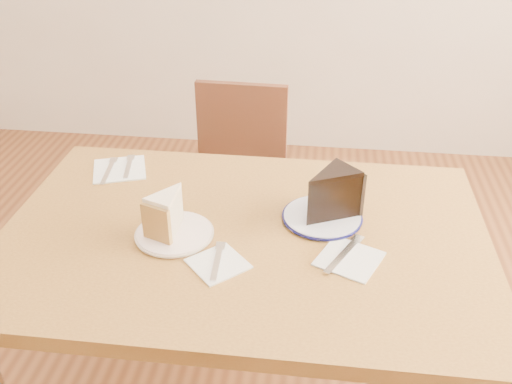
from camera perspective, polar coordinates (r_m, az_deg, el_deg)
The scene contains 13 objects.
table at distance 1.47m, azimuth -1.20°, elevation -7.12°, with size 1.20×0.80×0.75m.
chair_far at distance 2.16m, azimuth -1.98°, elevation 0.50°, with size 0.42×0.42×0.82m.
plate_cream at distance 1.41m, azimuth -8.15°, elevation -4.14°, with size 0.18×0.18×0.01m, color white.
plate_navy at distance 1.46m, azimuth 6.63°, elevation -2.50°, with size 0.20×0.20×0.01m, color white.
carrot_cake at distance 1.39m, azimuth -8.56°, elevation -2.03°, with size 0.07×0.10×0.09m, color beige, non-canonical shape.
chocolate_cake at distance 1.43m, azimuth 7.21°, elevation -0.52°, with size 0.10×0.14×0.11m, color black, non-canonical shape.
napkin_cream at distance 1.31m, azimuth -3.81°, elevation -7.16°, with size 0.12×0.12×0.00m, color white.
napkin_navy at distance 1.34m, azimuth 9.30°, elevation -6.60°, with size 0.13×0.13×0.00m, color white.
napkin_spare at distance 1.72m, azimuth -13.49°, elevation 2.22°, with size 0.15×0.15×0.00m, color white.
fork_cream at distance 1.31m, azimuth -3.91°, elevation -6.91°, with size 0.01×0.14×0.00m, color silver.
knife_navy at distance 1.34m, azimuth 8.76°, elevation -6.16°, with size 0.02×0.17×0.00m, color silver.
fork_spare at distance 1.72m, azimuth -12.63°, elevation 2.48°, with size 0.01×0.14×0.00m, color white.
knife_spare at distance 1.71m, azimuth -14.53°, elevation 2.04°, with size 0.01×0.16×0.00m, color silver.
Camera 1 is at (0.17, -1.14, 1.56)m, focal length 40.00 mm.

